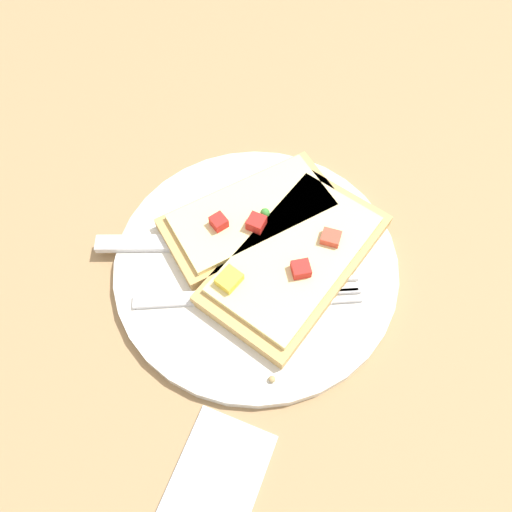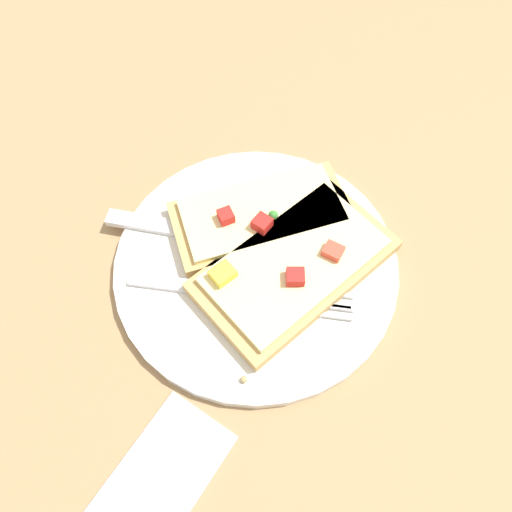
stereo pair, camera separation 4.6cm
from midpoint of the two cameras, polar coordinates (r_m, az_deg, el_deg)
The scene contains 8 objects.
ground_plane at distance 0.48m, azimuth -2.74°, elevation -1.52°, with size 4.00×4.00×0.00m, color #9E7A51.
plate at distance 0.48m, azimuth -2.77°, elevation -1.18°, with size 0.27×0.27×0.01m.
fork at distance 0.45m, azimuth -2.38°, elevation -4.68°, with size 0.11×0.19×0.01m.
knife at distance 0.48m, azimuth -9.56°, elevation 1.19°, with size 0.10×0.22×0.01m.
pizza_slice_main at distance 0.46m, azimuth 1.67°, elevation -0.46°, with size 0.20×0.15×0.03m.
pizza_slice_corner at distance 0.49m, azimuth -3.19°, elevation 4.38°, with size 0.18×0.17×0.03m.
crumb_scatter at distance 0.48m, azimuth -3.92°, elevation 1.87°, with size 0.16×0.12×0.01m.
napkin at distance 0.43m, azimuth -8.42°, elevation -25.27°, with size 0.11×0.07×0.01m.
Camera 1 is at (-0.21, -0.08, 0.43)m, focal length 35.00 mm.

